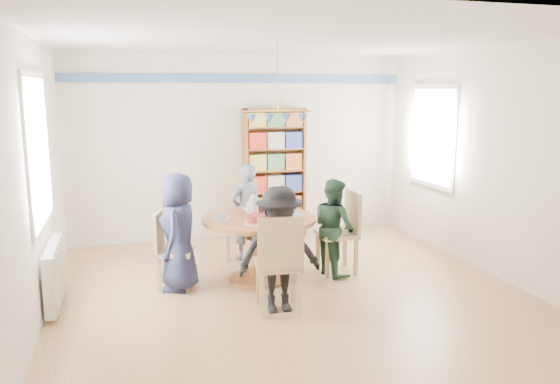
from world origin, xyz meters
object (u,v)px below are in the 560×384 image
object	(u,v)px
dining_table	(259,234)
person_left	(179,232)
person_far	(246,212)
chair_near	(279,260)
chair_far	(241,215)
person_right	(334,227)
bookshelf	(274,174)
chair_left	(168,246)
person_near	(279,250)
chair_right	(343,228)
radiator	(55,273)

from	to	relation	value
dining_table	person_left	xyz separation A→B (m)	(-0.92, -0.03, 0.10)
person_far	chair_near	bearing A→B (deg)	66.35
chair_far	person_far	distance (m)	0.17
person_right	bookshelf	size ratio (longest dim) A/B	0.60
bookshelf	chair_far	bearing A→B (deg)	-129.26
chair_left	person_near	distance (m)	1.42
chair_right	chair_near	size ratio (longest dim) A/B	1.00
person_near	chair_right	bearing A→B (deg)	42.57
radiator	chair_near	xyz separation A→B (m)	(2.15, -0.81, 0.20)
chair_left	bookshelf	size ratio (longest dim) A/B	0.45
dining_table	chair_left	size ratio (longest dim) A/B	1.50
radiator	person_far	size ratio (longest dim) A/B	0.80
chair_right	person_near	distance (m)	1.44
person_left	bookshelf	xyz separation A→B (m)	(1.61, 1.88, 0.29)
chair_right	person_left	xyz separation A→B (m)	(-1.97, -0.04, 0.10)
dining_table	person_far	world-z (taller)	person_far
radiator	person_far	bearing A→B (deg)	25.13
chair_near	bookshelf	bearing A→B (deg)	75.42
person_far	radiator	bearing A→B (deg)	4.13
radiator	chair_left	world-z (taller)	chair_left
chair_far	bookshelf	size ratio (longest dim) A/B	0.52
radiator	bookshelf	bearing A→B (deg)	35.25
radiator	bookshelf	size ratio (longest dim) A/B	0.52
chair_right	chair_far	bearing A→B (deg)	136.69
chair_right	bookshelf	size ratio (longest dim) A/B	0.52
chair_left	chair_near	bearing A→B (deg)	-46.95
person_right	person_left	bearing A→B (deg)	75.34
dining_table	person_right	xyz separation A→B (m)	(0.91, -0.03, 0.02)
bookshelf	chair_right	bearing A→B (deg)	-78.95
person_right	chair_right	bearing A→B (deg)	-87.34
person_right	chair_far	bearing A→B (deg)	26.65
dining_table	chair_far	distance (m)	1.00
chair_far	person_near	bearing A→B (deg)	-90.85
chair_far	person_near	size ratio (longest dim) A/B	0.79
chair_far	person_left	xyz separation A→B (m)	(-0.92, -1.03, 0.10)
chair_far	bookshelf	world-z (taller)	bookshelf
person_near	bookshelf	xyz separation A→B (m)	(0.72, 2.79, 0.31)
radiator	chair_right	size ratio (longest dim) A/B	1.00
chair_left	chair_right	world-z (taller)	chair_right
person_far	person_right	bearing A→B (deg)	113.40
radiator	person_near	xyz separation A→B (m)	(2.17, -0.75, 0.28)
chair_left	chair_far	xyz separation A→B (m)	(1.03, 0.95, 0.08)
person_near	chair_left	bearing A→B (deg)	136.54
chair_near	person_left	distance (m)	1.31
person_left	dining_table	bearing A→B (deg)	109.89
person_far	person_near	distance (m)	1.80
chair_near	person_near	distance (m)	0.10
dining_table	chair_near	world-z (taller)	chair_near
person_right	radiator	bearing A→B (deg)	78.37
chair_left	person_far	size ratio (longest dim) A/B	0.69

